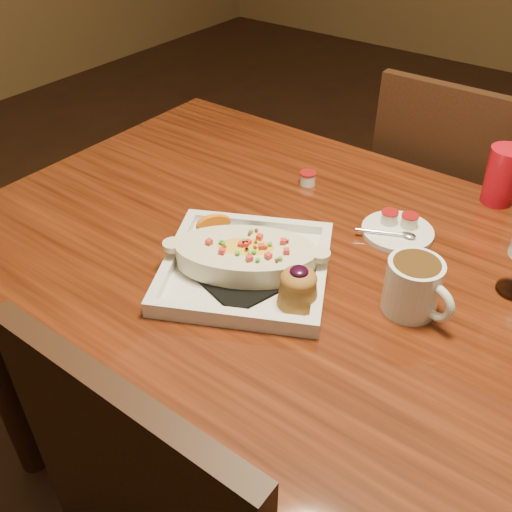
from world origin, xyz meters
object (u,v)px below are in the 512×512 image
Objects in this scene: plate at (249,262)px; saucer at (397,229)px; table at (339,312)px; chair_far at (450,226)px; coffee_mug at (414,285)px; red_tumbler at (502,176)px.

saucer is at bearing 34.74° from plate.
chair_far reaches higher than table.
plate is at bearing 80.05° from chair_far.
table is at bearing 13.08° from plate.
coffee_mug is at bearing 101.78° from chair_far.
chair_far is 0.80m from plate.
table is at bearing -171.93° from coffee_mug.
coffee_mug reaches higher than table.
saucer is (0.02, 0.17, 0.11)m from table.
table is 3.93× the size of plate.
chair_far reaches higher than coffee_mug.
table is at bearing -108.99° from red_tumbler.
chair_far is 0.53m from saucer.
coffee_mug is at bearing -8.41° from plate.
red_tumbler reaches higher than table.
table is 0.20m from coffee_mug.
coffee_mug is 1.02× the size of red_tumbler.
chair_far is 0.41m from red_tumbler.
saucer is 1.13× the size of red_tumbler.
table is 10.79× the size of saucer.
red_tumbler is at bearing 35.55° from plate.
saucer is 0.26m from red_tumbler.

